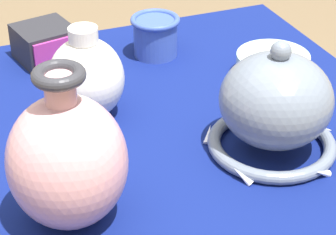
{
  "coord_description": "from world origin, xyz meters",
  "views": [
    {
      "loc": [
        -0.31,
        -0.94,
        1.31
      ],
      "look_at": [
        0.0,
        -0.15,
        0.77
      ],
      "focal_mm": 70.0,
      "sensor_mm": 36.0,
      "label": 1
    }
  ],
  "objects": [
    {
      "name": "vase_tall_bulbous",
      "position": [
        -0.17,
        -0.22,
        0.79
      ],
      "size": [
        0.17,
        0.17,
        0.24
      ],
      "color": "#D19399",
      "rests_on": "display_table"
    },
    {
      "name": "cup_wide_cobalt",
      "position": [
        0.13,
        0.23,
        0.73
      ],
      "size": [
        0.1,
        0.1,
        0.09
      ],
      "color": "#3851A8",
      "rests_on": "display_table"
    },
    {
      "name": "vase_dome_bell",
      "position": [
        0.18,
        -0.17,
        0.76
      ],
      "size": [
        0.22,
        0.23,
        0.2
      ],
      "color": "slate",
      "rests_on": "display_table"
    },
    {
      "name": "display_table",
      "position": [
        0.0,
        -0.01,
        0.61
      ],
      "size": [
        0.95,
        0.79,
        0.68
      ],
      "color": "#38383D",
      "rests_on": "ground_plane"
    },
    {
      "name": "jar_round_ivory",
      "position": [
        -0.07,
        0.05,
        0.76
      ],
      "size": [
        0.13,
        0.13,
        0.17
      ],
      "color": "white",
      "rests_on": "display_table"
    },
    {
      "name": "pot_squat_celadon",
      "position": [
        0.31,
        0.05,
        0.71
      ],
      "size": [
        0.15,
        0.15,
        0.05
      ],
      "primitive_type": "cylinder",
      "color": "#A8CCB7",
      "rests_on": "display_table"
    },
    {
      "name": "mosaic_tile_box",
      "position": [
        -0.1,
        0.29,
        0.72
      ],
      "size": [
        0.13,
        0.13,
        0.07
      ],
      "rotation": [
        0.0,
        0.0,
        0.21
      ],
      "color": "#232328",
      "rests_on": "display_table"
    }
  ]
}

